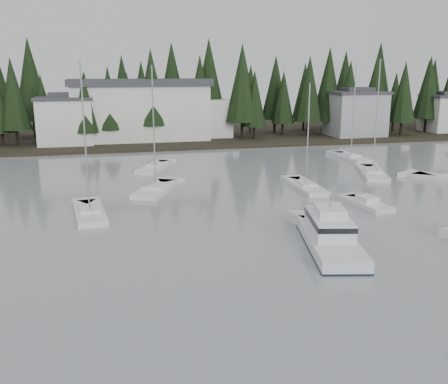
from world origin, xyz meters
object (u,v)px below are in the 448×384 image
at_px(sailboat_1, 155,168).
at_px(sailboat_11, 372,174).
at_px(sailboat_2, 90,214).
at_px(sailboat_9, 306,188).
at_px(house_east_a, 356,113).
at_px(sailboat_7, 156,191).
at_px(sailboat_5, 351,158).
at_px(harbor_inn, 152,110).
at_px(house_west, 65,120).
at_px(house_east_b, 447,112).
at_px(runabout_1, 367,205).
at_px(cabin_cruiser_center, 329,238).

xyz_separation_m(sailboat_1, sailboat_11, (26.38, -10.37, -0.00)).
relative_size(sailboat_2, sailboat_9, 1.18).
xyz_separation_m(house_east_a, sailboat_11, (-15.00, -33.03, -4.82)).
bearing_deg(sailboat_9, sailboat_11, -63.31).
xyz_separation_m(sailboat_2, sailboat_7, (6.83, 7.93, -0.01)).
relative_size(sailboat_5, sailboat_11, 0.97).
xyz_separation_m(harbor_inn, sailboat_2, (-10.53, -47.77, -5.68)).
relative_size(house_west, sailboat_5, 0.66).
bearing_deg(sailboat_9, harbor_inn, 18.84).
relative_size(house_east_a, harbor_inn, 0.36).
relative_size(house_east_b, sailboat_5, 0.66).
distance_m(house_west, sailboat_2, 44.89).
xyz_separation_m(sailboat_11, runabout_1, (-8.44, -13.56, 0.05)).
bearing_deg(sailboat_7, sailboat_1, 19.41).
bearing_deg(sailboat_2, sailboat_7, -45.99).
distance_m(sailboat_7, sailboat_11, 27.76).
xyz_separation_m(house_east_a, sailboat_5, (-12.15, -21.79, -4.82)).
xyz_separation_m(house_west, runabout_1, (30.56, -47.60, -4.52)).
bearing_deg(runabout_1, harbor_inn, 10.72).
distance_m(sailboat_1, sailboat_11, 28.35).
bearing_deg(sailboat_5, harbor_inn, 44.47).
height_order(sailboat_5, sailboat_11, sailboat_11).
bearing_deg(sailboat_5, cabin_cruiser_center, 148.84).
distance_m(house_east_a, sailboat_7, 55.70).
xyz_separation_m(sailboat_2, sailboat_9, (23.28, 5.28, -0.02)).
bearing_deg(house_east_a, cabin_cruiser_center, -119.60).
height_order(house_east_a, house_east_b, house_east_a).
bearing_deg(sailboat_5, sailboat_2, 118.83).
height_order(house_west, house_east_a, house_east_a).
xyz_separation_m(harbor_inn, sailboat_1, (-2.43, -27.00, -5.69)).
xyz_separation_m(sailboat_5, sailboat_9, (-14.06, -16.36, -0.02)).
distance_m(house_west, runabout_1, 56.74).
height_order(house_east_a, runabout_1, house_east_a).
relative_size(house_west, sailboat_11, 0.65).
xyz_separation_m(house_east_a, runabout_1, (-23.44, -46.60, -4.77)).
xyz_separation_m(sailboat_1, sailboat_9, (15.19, -15.49, -0.02)).
distance_m(harbor_inn, sailboat_7, 40.41).
xyz_separation_m(house_east_b, sailboat_7, (-64.65, -37.50, -4.32)).
xyz_separation_m(sailboat_5, sailboat_11, (-2.86, -11.24, -0.01)).
distance_m(house_west, house_east_a, 54.01).
bearing_deg(cabin_cruiser_center, sailboat_2, 66.76).
bearing_deg(sailboat_1, cabin_cruiser_center, -139.40).
distance_m(sailboat_7, runabout_1, 22.19).
height_order(harbor_inn, sailboat_1, sailboat_1).
bearing_deg(sailboat_2, sailboat_11, -78.48).
distance_m(house_east_b, sailboat_9, 62.88).
relative_size(house_east_a, house_east_b, 1.11).
height_order(sailboat_1, sailboat_5, sailboat_5).
bearing_deg(house_east_b, sailboat_11, -136.57).
relative_size(house_west, sailboat_7, 0.68).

